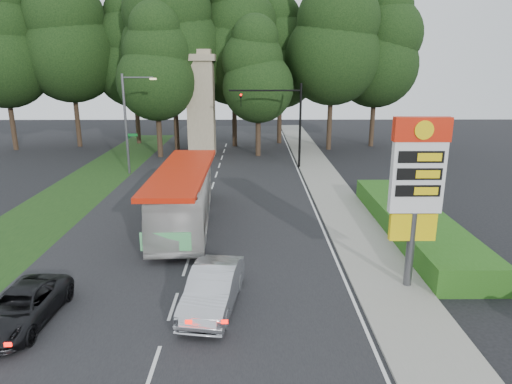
{
  "coord_description": "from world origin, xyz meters",
  "views": [
    {
      "loc": [
        2.97,
        -14.68,
        8.7
      ],
      "look_at": [
        3.14,
        8.46,
        2.2
      ],
      "focal_mm": 32.0,
      "sensor_mm": 36.0,
      "label": 1
    }
  ],
  "objects_px": {
    "streetlight_signs": "(128,120)",
    "monument": "(201,103)",
    "traffic_signal_mast": "(285,114)",
    "gas_station_pylon": "(417,181)",
    "transit_bus": "(184,197)",
    "sedan_silver": "(213,288)",
    "suv_charcoal": "(21,307)"
  },
  "relations": [
    {
      "from": "streetlight_signs",
      "to": "transit_bus",
      "type": "height_order",
      "value": "streetlight_signs"
    },
    {
      "from": "monument",
      "to": "streetlight_signs",
      "type": "bearing_deg",
      "value": -121.97
    },
    {
      "from": "traffic_signal_mast",
      "to": "sedan_silver",
      "type": "distance_m",
      "value": 24.21
    },
    {
      "from": "streetlight_signs",
      "to": "suv_charcoal",
      "type": "relative_size",
      "value": 1.8
    },
    {
      "from": "transit_bus",
      "to": "monument",
      "type": "bearing_deg",
      "value": 89.74
    },
    {
      "from": "gas_station_pylon",
      "to": "transit_bus",
      "type": "xyz_separation_m",
      "value": [
        -10.08,
        7.72,
        -2.86
      ]
    },
    {
      "from": "traffic_signal_mast",
      "to": "monument",
      "type": "distance_m",
      "value": 9.76
    },
    {
      "from": "transit_bus",
      "to": "sedan_silver",
      "type": "relative_size",
      "value": 2.44
    },
    {
      "from": "gas_station_pylon",
      "to": "streetlight_signs",
      "type": "bearing_deg",
      "value": 128.96
    },
    {
      "from": "traffic_signal_mast",
      "to": "streetlight_signs",
      "type": "height_order",
      "value": "streetlight_signs"
    },
    {
      "from": "streetlight_signs",
      "to": "transit_bus",
      "type": "bearing_deg",
      "value": -63.59
    },
    {
      "from": "gas_station_pylon",
      "to": "suv_charcoal",
      "type": "xyz_separation_m",
      "value": [
        -14.23,
        -2.56,
        -3.83
      ]
    },
    {
      "from": "monument",
      "to": "suv_charcoal",
      "type": "height_order",
      "value": "monument"
    },
    {
      "from": "traffic_signal_mast",
      "to": "streetlight_signs",
      "type": "distance_m",
      "value": 12.83
    },
    {
      "from": "gas_station_pylon",
      "to": "sedan_silver",
      "type": "distance_m",
      "value": 8.67
    },
    {
      "from": "monument",
      "to": "sedan_silver",
      "type": "relative_size",
      "value": 2.16
    },
    {
      "from": "monument",
      "to": "sedan_silver",
      "type": "height_order",
      "value": "monument"
    },
    {
      "from": "streetlight_signs",
      "to": "sedan_silver",
      "type": "height_order",
      "value": "streetlight_signs"
    },
    {
      "from": "transit_bus",
      "to": "sedan_silver",
      "type": "distance_m",
      "value": 9.58
    },
    {
      "from": "traffic_signal_mast",
      "to": "suv_charcoal",
      "type": "height_order",
      "value": "traffic_signal_mast"
    },
    {
      "from": "transit_bus",
      "to": "suv_charcoal",
      "type": "relative_size",
      "value": 2.56
    },
    {
      "from": "gas_station_pylon",
      "to": "sedan_silver",
      "type": "relative_size",
      "value": 1.47
    },
    {
      "from": "gas_station_pylon",
      "to": "streetlight_signs",
      "type": "distance_m",
      "value": 25.74
    },
    {
      "from": "streetlight_signs",
      "to": "monument",
      "type": "bearing_deg",
      "value": 58.03
    },
    {
      "from": "traffic_signal_mast",
      "to": "sedan_silver",
      "type": "bearing_deg",
      "value": -100.08
    },
    {
      "from": "sedan_silver",
      "to": "suv_charcoal",
      "type": "distance_m",
      "value": 6.62
    },
    {
      "from": "gas_station_pylon",
      "to": "monument",
      "type": "distance_m",
      "value": 30.17
    },
    {
      "from": "gas_station_pylon",
      "to": "monument",
      "type": "bearing_deg",
      "value": 111.8
    },
    {
      "from": "transit_bus",
      "to": "suv_charcoal",
      "type": "xyz_separation_m",
      "value": [
        -4.15,
        -10.28,
        -0.97
      ]
    },
    {
      "from": "transit_bus",
      "to": "gas_station_pylon",
      "type": "bearing_deg",
      "value": -40.85
    },
    {
      "from": "gas_station_pylon",
      "to": "traffic_signal_mast",
      "type": "height_order",
      "value": "traffic_signal_mast"
    },
    {
      "from": "gas_station_pylon",
      "to": "traffic_signal_mast",
      "type": "relative_size",
      "value": 0.95
    }
  ]
}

